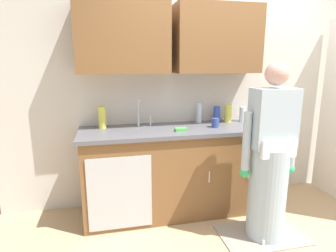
{
  "coord_description": "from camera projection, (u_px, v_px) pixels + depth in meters",
  "views": [
    {
      "loc": [
        -1.25,
        -2.09,
        1.61
      ],
      "look_at": [
        -0.65,
        0.55,
        1.0
      ],
      "focal_mm": 30.17,
      "sensor_mm": 36.0,
      "label": 1
    }
  ],
  "objects": [
    {
      "name": "countertop",
      "position": [
        174.0,
        130.0,
        2.96
      ],
      "size": [
        1.96,
        0.66,
        0.04
      ],
      "primitive_type": "cube",
      "color": "#595960",
      "rests_on": "counter_cabinet"
    },
    {
      "name": "sink",
      "position": [
        144.0,
        131.0,
        2.89
      ],
      "size": [
        0.5,
        0.36,
        0.35
      ],
      "color": "#B7BABF",
      "rests_on": "counter_cabinet"
    },
    {
      "name": "ground_plane",
      "position": [
        250.0,
        241.0,
        2.61
      ],
      "size": [
        9.0,
        9.0,
        0.0
      ],
      "primitive_type": "plane",
      "color": "tan"
    },
    {
      "name": "knife_on_counter",
      "position": [
        258.0,
        126.0,
        3.04
      ],
      "size": [
        0.09,
        0.24,
        0.01
      ],
      "primitive_type": "cube",
      "rotation": [
        0.0,
        0.0,
        1.84
      ],
      "color": "silver",
      "rests_on": "countertop"
    },
    {
      "name": "bottle_soap",
      "position": [
        217.0,
        114.0,
        3.25
      ],
      "size": [
        0.07,
        0.07,
        0.18
      ],
      "primitive_type": "cylinder",
      "color": "#334CB2",
      "rests_on": "countertop"
    },
    {
      "name": "bottle_water_tall",
      "position": [
        199.0,
        113.0,
        3.19
      ],
      "size": [
        0.06,
        0.06,
        0.23
      ],
      "primitive_type": "cylinder",
      "color": "silver",
      "rests_on": "countertop"
    },
    {
      "name": "kitchen_wall_with_uppers",
      "position": [
        204.0,
        75.0,
        3.2
      ],
      "size": [
        4.8,
        0.44,
        2.7
      ],
      "color": "beige",
      "rests_on": "ground"
    },
    {
      "name": "cup_by_sink",
      "position": [
        215.0,
        123.0,
        2.98
      ],
      "size": [
        0.08,
        0.08,
        0.1
      ],
      "primitive_type": "cylinder",
      "color": "#33478C",
      "rests_on": "countertop"
    },
    {
      "name": "sponge",
      "position": [
        181.0,
        129.0,
        2.83
      ],
      "size": [
        0.11,
        0.07,
        0.03
      ],
      "primitive_type": "cube",
      "color": "#4CBF4C",
      "rests_on": "countertop"
    },
    {
      "name": "bottle_water_short",
      "position": [
        242.0,
        114.0,
        3.27
      ],
      "size": [
        0.06,
        0.06,
        0.17
      ],
      "primitive_type": "cylinder",
      "color": "silver",
      "rests_on": "countertop"
    },
    {
      "name": "bottle_dish_liquid",
      "position": [
        102.0,
        118.0,
        2.92
      ],
      "size": [
        0.08,
        0.08,
        0.23
      ],
      "primitive_type": "cylinder",
      "color": "#D8D14C",
      "rests_on": "countertop"
    },
    {
      "name": "counter_cabinet",
      "position": [
        174.0,
        172.0,
        3.06
      ],
      "size": [
        1.9,
        0.62,
        0.9
      ],
      "color": "brown",
      "rests_on": "ground"
    },
    {
      "name": "floor_mat",
      "position": [
        262.0,
        235.0,
        2.69
      ],
      "size": [
        0.8,
        0.5,
        0.01
      ],
      "primitive_type": "cube",
      "color": "gray",
      "rests_on": "ground"
    },
    {
      "name": "person_at_sink",
      "position": [
        269.0,
        167.0,
        2.54
      ],
      "size": [
        0.55,
        0.34,
        1.62
      ],
      "color": "white",
      "rests_on": "ground"
    },
    {
      "name": "bottle_cleaner_spray",
      "position": [
        228.0,
        113.0,
        3.23
      ],
      "size": [
        0.08,
        0.08,
        0.2
      ],
      "primitive_type": "cylinder",
      "color": "#D8D14C",
      "rests_on": "countertop"
    }
  ]
}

